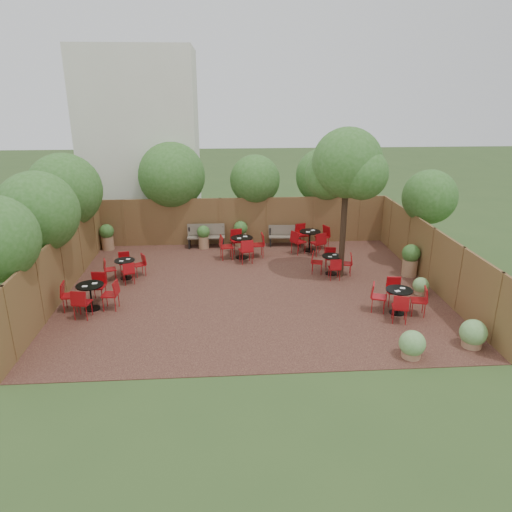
{
  "coord_description": "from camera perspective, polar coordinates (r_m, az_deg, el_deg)",
  "views": [
    {
      "loc": [
        -0.87,
        -14.46,
        6.27
      ],
      "look_at": [
        0.19,
        0.5,
        1.0
      ],
      "focal_mm": 33.37,
      "sensor_mm": 36.0,
      "label": 1
    }
  ],
  "objects": [
    {
      "name": "planters",
      "position": [
        18.74,
        -1.19,
        1.74
      ],
      "size": [
        11.91,
        4.48,
        1.15
      ],
      "color": "#956A4A",
      "rests_on": "courtyard_paving"
    },
    {
      "name": "overhang_foliage",
      "position": [
        17.97,
        -9.8,
        7.77
      ],
      "size": [
        15.53,
        10.73,
        2.79
      ],
      "color": "#2F5F1F",
      "rests_on": "ground"
    },
    {
      "name": "courtyard_paving",
      "position": [
        15.78,
        -0.55,
        -4.01
      ],
      "size": [
        12.0,
        10.0,
        0.02
      ],
      "primitive_type": "cube",
      "color": "#331914",
      "rests_on": "ground"
    },
    {
      "name": "park_bench_right",
      "position": [
        20.11,
        3.48,
        2.51
      ],
      "size": [
        1.39,
        0.54,
        0.84
      ],
      "rotation": [
        0.0,
        0.0,
        -0.08
      ],
      "color": "brown",
      "rests_on": "courtyard_paving"
    },
    {
      "name": "park_bench_left",
      "position": [
        19.95,
        -6.0,
        2.47
      ],
      "size": [
        1.55,
        0.52,
        0.96
      ],
      "rotation": [
        0.0,
        0.0,
        -0.02
      ],
      "color": "brown",
      "rests_on": "courtyard_paving"
    },
    {
      "name": "fence_back",
      "position": [
        20.18,
        -1.42,
        4.21
      ],
      "size": [
        12.0,
        0.08,
        2.0
      ],
      "primitive_type": "cube",
      "color": "brown",
      "rests_on": "ground"
    },
    {
      "name": "fence_left",
      "position": [
        16.23,
        -22.22,
        -1.09
      ],
      "size": [
        0.08,
        10.0,
        2.0
      ],
      "primitive_type": "cube",
      "color": "brown",
      "rests_on": "ground"
    },
    {
      "name": "ground",
      "position": [
        15.79,
        -0.55,
        -4.04
      ],
      "size": [
        80.0,
        80.0,
        0.0
      ],
      "primitive_type": "plane",
      "color": "#354F23",
      "rests_on": "ground"
    },
    {
      "name": "low_shrubs",
      "position": [
        13.58,
        21.17,
        -7.91
      ],
      "size": [
        2.4,
        4.31,
        0.73
      ],
      "color": "#956A4A",
      "rests_on": "courtyard_paving"
    },
    {
      "name": "neighbour_building",
      "position": [
        22.87,
        -13.5,
        13.14
      ],
      "size": [
        5.0,
        4.0,
        8.0
      ],
      "primitive_type": "cube",
      "color": "silver",
      "rests_on": "ground"
    },
    {
      "name": "fence_right",
      "position": [
        16.85,
        20.26,
        -0.1
      ],
      "size": [
        0.08,
        10.0,
        2.0
      ],
      "primitive_type": "cube",
      "color": "brown",
      "rests_on": "ground"
    },
    {
      "name": "bistro_tables",
      "position": [
        16.73,
        -0.27,
        -0.91
      ],
      "size": [
        10.67,
        7.57,
        0.96
      ],
      "color": "black",
      "rests_on": "courtyard_paving"
    },
    {
      "name": "courtyard_tree",
      "position": [
        16.11,
        10.83,
        10.3
      ],
      "size": [
        2.55,
        2.45,
        5.13
      ],
      "rotation": [
        0.0,
        0.0,
        -0.32
      ],
      "color": "black",
      "rests_on": "courtyard_paving"
    }
  ]
}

